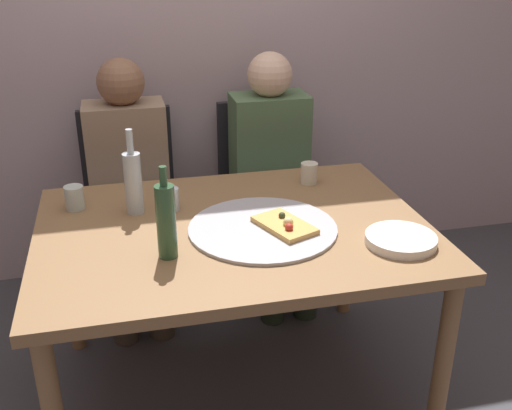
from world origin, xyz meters
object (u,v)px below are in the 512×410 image
dining_table (234,245)px  wine_bottle (133,181)px  pizza_slice_last (285,225)px  beer_bottle (166,220)px  pizza_tray (263,228)px  guest_in_beanie (274,168)px  tumbler_near (74,198)px  wine_glass (171,199)px  chair_right (266,181)px  guest_in_sweater (130,180)px  chair_left (131,193)px  plate_stack (401,240)px  tumbler_far (309,173)px

dining_table → wine_bottle: (-0.32, 0.19, 0.20)m
pizza_slice_last → beer_bottle: (-0.41, -0.09, 0.10)m
pizza_tray → guest_in_beanie: 0.84m
tumbler_near → wine_glass: 0.36m
pizza_slice_last → chair_right: chair_right is taller
wine_glass → guest_in_sweater: (-0.13, 0.56, -0.13)m
tumbler_near → guest_in_sweater: size_ratio=0.08×
pizza_tray → tumbler_near: (-0.63, 0.33, 0.04)m
beer_bottle → chair_left: 1.12m
plate_stack → chair_right: bearing=98.1°
chair_left → beer_bottle: bearing=94.8°
dining_table → tumbler_far: size_ratio=15.83×
guest_in_beanie → dining_table: bearing=65.2°
chair_left → guest_in_beanie: guest_in_beanie is taller
tumbler_far → pizza_slice_last: bearing=-118.3°
pizza_slice_last → chair_left: size_ratio=0.28×
plate_stack → guest_in_beanie: size_ratio=0.20×
pizza_slice_last → plate_stack: pizza_slice_last is taller
tumbler_far → chair_right: bearing=93.5°
tumbler_near → plate_stack: tumbler_near is taller
chair_right → plate_stack: bearing=98.1°
pizza_slice_last → wine_glass: wine_glass is taller
pizza_tray → chair_left: (-0.42, 0.95, -0.22)m
guest_in_beanie → pizza_slice_last: bearing=77.7°
wine_glass → chair_right: bearing=52.8°
pizza_tray → chair_left: bearing=114.0°
dining_table → wine_glass: size_ratio=15.89×
chair_right → tumbler_far: bearing=93.5°
tumbler_far → chair_left: (-0.71, 0.58, -0.25)m
pizza_tray → guest_in_beanie: size_ratio=0.44×
wine_glass → pizza_tray: bearing=-39.7°
pizza_slice_last → beer_bottle: 0.43m
dining_table → plate_stack: 0.58m
chair_left → wine_bottle: bearing=90.5°
tumbler_near → guest_in_beanie: 1.01m
pizza_tray → beer_bottle: bearing=-161.4°
pizza_slice_last → tumbler_far: bearing=61.7°
dining_table → tumbler_near: (-0.54, 0.28, 0.12)m
plate_stack → pizza_tray: bearing=153.9°
pizza_slice_last → tumbler_far: 0.46m
beer_bottle → dining_table: bearing=34.5°
tumbler_near → tumbler_far: 0.92m
pizza_tray → beer_bottle: size_ratio=1.70×
pizza_tray → plate_stack: 0.46m
dining_table → guest_in_sweater: (-0.33, 0.74, -0.01)m
chair_right → tumbler_near: bearing=35.1°
pizza_slice_last → guest_in_sweater: 0.97m
wine_bottle → beer_bottle: (0.08, -0.36, 0.00)m
tumbler_far → guest_in_beanie: bearing=94.7°
pizza_slice_last → guest_in_sweater: bearing=120.9°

